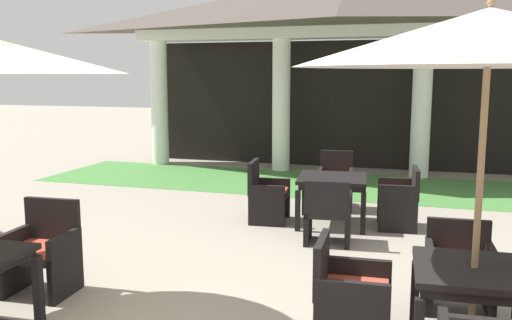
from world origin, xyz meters
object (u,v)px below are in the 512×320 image
patio_umbrella_mid_left (489,40)px  patio_chair_mid_right_west (267,194)px  patio_chair_mid_left_north (459,268)px  patio_chair_near_foreground_north (42,252)px  patio_chair_mid_right_east (400,199)px  patio_chair_mid_right_south (328,213)px  patio_table_mid_left (474,280)px  patio_chair_mid_left_west (349,296)px  terracotta_urn (343,195)px  patio_table_mid_right (332,183)px  patio_chair_mid_right_north (335,183)px

patio_umbrella_mid_left → patio_chair_mid_right_west: size_ratio=3.10×
patio_chair_mid_left_north → patio_chair_near_foreground_north: bearing=8.6°
patio_chair_mid_right_east → patio_chair_mid_right_south: size_ratio=1.01×
patio_table_mid_left → patio_chair_mid_left_west: 0.95m
terracotta_urn → patio_table_mid_right: bearing=-89.0°
patio_chair_mid_right_east → patio_chair_mid_right_west: size_ratio=0.96×
patio_table_mid_left → patio_table_mid_right: 3.86m
patio_chair_mid_left_west → patio_chair_mid_right_south: 2.67m
patio_chair_mid_right_east → patio_table_mid_right: bearing=90.0°
patio_chair_mid_right_west → patio_table_mid_left: bearing=31.3°
patio_table_mid_right → patio_chair_mid_left_west: bearing=-78.6°
patio_chair_mid_right_north → patio_chair_mid_left_west: bearing=94.3°
patio_chair_mid_right_south → patio_chair_mid_right_east: bearing=45.0°
patio_umbrella_mid_left → patio_chair_mid_left_north: patio_umbrella_mid_left is taller
patio_umbrella_mid_left → patio_chair_mid_right_north: size_ratio=3.03×
patio_chair_near_foreground_north → patio_chair_mid_right_south: (2.44, 2.42, -0.01)m
patio_chair_mid_left_west → patio_chair_mid_left_north: 1.31m
patio_chair_near_foreground_north → terracotta_urn: patio_chair_near_foreground_north is taller
patio_chair_near_foreground_north → terracotta_urn: size_ratio=2.31×
patio_table_mid_left → patio_chair_mid_right_west: patio_chair_mid_right_west is taller
patio_chair_mid_left_north → patio_chair_mid_right_north: patio_chair_mid_right_north is taller
patio_chair_near_foreground_north → patio_chair_mid_right_south: 3.44m
patio_chair_near_foreground_north → patio_table_mid_left: (3.98, -0.13, 0.20)m
patio_chair_mid_left_west → terracotta_urn: 4.89m
patio_umbrella_mid_left → patio_chair_mid_right_south: patio_umbrella_mid_left is taller
patio_chair_near_foreground_north → patio_umbrella_mid_left: (3.98, -0.13, 1.98)m
terracotta_urn → patio_chair_near_foreground_north: bearing=-116.4°
patio_table_mid_right → patio_table_mid_left: bearing=-64.9°
patio_chair_mid_right_north → patio_chair_mid_right_south: 1.90m
patio_umbrella_mid_left → patio_table_mid_left: bearing=-135.0°
patio_table_mid_right → patio_chair_mid_right_south: size_ratio=1.24×
patio_chair_mid_left_north → patio_table_mid_left: bearing=90.0°
patio_chair_mid_right_north → patio_chair_near_foreground_north: bearing=56.6°
patio_chair_mid_left_north → patio_chair_mid_right_west: (-2.55, 2.48, 0.01)m
patio_table_mid_left → patio_table_mid_right: patio_table_mid_left is taller
patio_table_mid_left → patio_chair_mid_right_east: patio_chair_mid_right_east is taller
patio_chair_near_foreground_north → patio_umbrella_mid_left: bearing=174.8°
patio_table_mid_left → patio_chair_mid_left_west: bearing=-177.2°
patio_table_mid_left → patio_chair_mid_left_north: size_ratio=1.14×
patio_table_mid_right → patio_chair_mid_right_north: bearing=96.0°
patio_chair_mid_left_west → patio_chair_mid_right_east: bearing=173.6°
patio_chair_mid_right_east → terracotta_urn: (-0.97, 1.18, -0.25)m
patio_table_mid_left → patio_umbrella_mid_left: 1.78m
patio_chair_mid_right_east → patio_table_mid_left: bearing=-175.1°
patio_chair_mid_right_west → patio_chair_mid_right_north: (0.85, 1.05, 0.02)m
patio_umbrella_mid_left → terracotta_urn: 5.53m
patio_chair_near_foreground_north → terracotta_urn: (2.31, 4.65, -0.25)m
patio_chair_near_foreground_north → patio_table_mid_left: 3.99m
patio_chair_mid_left_west → patio_chair_mid_right_west: 3.83m
patio_chair_mid_right_west → patio_chair_mid_right_south: bearing=45.2°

